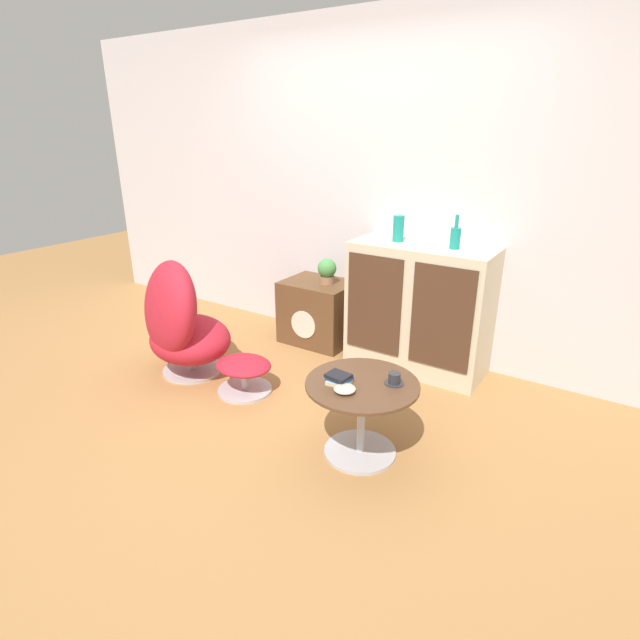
{
  "coord_description": "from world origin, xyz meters",
  "views": [
    {
      "loc": [
        1.87,
        -2.13,
        1.78
      ],
      "look_at": [
        0.14,
        0.52,
        0.55
      ],
      "focal_mm": 28.0,
      "sensor_mm": 36.0,
      "label": 1
    }
  ],
  "objects_px": {
    "tv_console": "(318,312)",
    "teacup": "(394,379)",
    "ottoman": "(244,370)",
    "egg_chair": "(180,324)",
    "potted_plant": "(327,271)",
    "book_stack": "(339,379)",
    "sideboard": "(419,308)",
    "vase_leftmost": "(398,228)",
    "vase_inner_left": "(455,237)",
    "coffee_table": "(361,408)",
    "bowl": "(345,389)"
  },
  "relations": [
    {
      "from": "sideboard",
      "to": "book_stack",
      "type": "bearing_deg",
      "value": -86.52
    },
    {
      "from": "coffee_table",
      "to": "potted_plant",
      "type": "bearing_deg",
      "value": 129.48
    },
    {
      "from": "tv_console",
      "to": "ottoman",
      "type": "distance_m",
      "value": 1.05
    },
    {
      "from": "ottoman",
      "to": "tv_console",
      "type": "bearing_deg",
      "value": 93.02
    },
    {
      "from": "vase_leftmost",
      "to": "vase_inner_left",
      "type": "relative_size",
      "value": 0.81
    },
    {
      "from": "teacup",
      "to": "book_stack",
      "type": "relative_size",
      "value": 0.76
    },
    {
      "from": "coffee_table",
      "to": "potted_plant",
      "type": "xyz_separation_m",
      "value": [
        -1.02,
        1.23,
        0.35
      ]
    },
    {
      "from": "potted_plant",
      "to": "teacup",
      "type": "distance_m",
      "value": 1.65
    },
    {
      "from": "vase_leftmost",
      "to": "bowl",
      "type": "relative_size",
      "value": 1.62
    },
    {
      "from": "ottoman",
      "to": "coffee_table",
      "type": "xyz_separation_m",
      "value": [
        1.05,
        -0.19,
        0.14
      ]
    },
    {
      "from": "egg_chair",
      "to": "potted_plant",
      "type": "xyz_separation_m",
      "value": [
        0.6,
        1.09,
        0.25
      ]
    },
    {
      "from": "ottoman",
      "to": "book_stack",
      "type": "height_order",
      "value": "book_stack"
    },
    {
      "from": "ottoman",
      "to": "teacup",
      "type": "distance_m",
      "value": 1.24
    },
    {
      "from": "vase_inner_left",
      "to": "bowl",
      "type": "height_order",
      "value": "vase_inner_left"
    },
    {
      "from": "tv_console",
      "to": "book_stack",
      "type": "bearing_deg",
      "value": -52.72
    },
    {
      "from": "sideboard",
      "to": "book_stack",
      "type": "xyz_separation_m",
      "value": [
        0.08,
        -1.3,
        0.0
      ]
    },
    {
      "from": "vase_leftmost",
      "to": "bowl",
      "type": "xyz_separation_m",
      "value": [
        0.36,
        -1.37,
        -0.59
      ]
    },
    {
      "from": "ottoman",
      "to": "potted_plant",
      "type": "xyz_separation_m",
      "value": [
        0.03,
        1.05,
        0.49
      ]
    },
    {
      "from": "vase_leftmost",
      "to": "teacup",
      "type": "height_order",
      "value": "vase_leftmost"
    },
    {
      "from": "vase_leftmost",
      "to": "vase_inner_left",
      "type": "height_order",
      "value": "vase_inner_left"
    },
    {
      "from": "tv_console",
      "to": "teacup",
      "type": "relative_size",
      "value": 5.48
    },
    {
      "from": "sideboard",
      "to": "ottoman",
      "type": "bearing_deg",
      "value": -129.65
    },
    {
      "from": "sideboard",
      "to": "vase_leftmost",
      "type": "bearing_deg",
      "value": 178.93
    },
    {
      "from": "vase_leftmost",
      "to": "vase_inner_left",
      "type": "bearing_deg",
      "value": 0.0
    },
    {
      "from": "vase_leftmost",
      "to": "tv_console",
      "type": "bearing_deg",
      "value": 179.78
    },
    {
      "from": "ottoman",
      "to": "teacup",
      "type": "relative_size",
      "value": 3.84
    },
    {
      "from": "book_stack",
      "to": "teacup",
      "type": "bearing_deg",
      "value": 32.8
    },
    {
      "from": "bowl",
      "to": "vase_inner_left",
      "type": "bearing_deg",
      "value": 86.96
    },
    {
      "from": "sideboard",
      "to": "ottoman",
      "type": "height_order",
      "value": "sideboard"
    },
    {
      "from": "book_stack",
      "to": "bowl",
      "type": "relative_size",
      "value": 1.19
    },
    {
      "from": "tv_console",
      "to": "egg_chair",
      "type": "height_order",
      "value": "egg_chair"
    },
    {
      "from": "ottoman",
      "to": "coffee_table",
      "type": "distance_m",
      "value": 1.07
    },
    {
      "from": "sideboard",
      "to": "egg_chair",
      "type": "height_order",
      "value": "sideboard"
    },
    {
      "from": "coffee_table",
      "to": "potted_plant",
      "type": "distance_m",
      "value": 1.64
    },
    {
      "from": "vase_leftmost",
      "to": "book_stack",
      "type": "height_order",
      "value": "vase_leftmost"
    },
    {
      "from": "tv_console",
      "to": "teacup",
      "type": "height_order",
      "value": "tv_console"
    },
    {
      "from": "coffee_table",
      "to": "book_stack",
      "type": "relative_size",
      "value": 4.47
    },
    {
      "from": "sideboard",
      "to": "vase_inner_left",
      "type": "distance_m",
      "value": 0.61
    },
    {
      "from": "egg_chair",
      "to": "coffee_table",
      "type": "distance_m",
      "value": 1.63
    },
    {
      "from": "book_stack",
      "to": "vase_leftmost",
      "type": "bearing_deg",
      "value": 102.36
    },
    {
      "from": "ottoman",
      "to": "bowl",
      "type": "bearing_deg",
      "value": -17.78
    },
    {
      "from": "sideboard",
      "to": "book_stack",
      "type": "relative_size",
      "value": 7.37
    },
    {
      "from": "sideboard",
      "to": "potted_plant",
      "type": "relative_size",
      "value": 4.95
    },
    {
      "from": "potted_plant",
      "to": "coffee_table",
      "type": "bearing_deg",
      "value": -50.52
    },
    {
      "from": "potted_plant",
      "to": "book_stack",
      "type": "bearing_deg",
      "value": -55.16
    },
    {
      "from": "egg_chair",
      "to": "vase_leftmost",
      "type": "xyz_separation_m",
      "value": [
        1.22,
        1.09,
        0.67
      ]
    },
    {
      "from": "egg_chair",
      "to": "ottoman",
      "type": "xyz_separation_m",
      "value": [
        0.57,
        0.04,
        -0.24
      ]
    },
    {
      "from": "egg_chair",
      "to": "bowl",
      "type": "xyz_separation_m",
      "value": [
        1.59,
        -0.28,
        0.07
      ]
    },
    {
      "from": "egg_chair",
      "to": "potted_plant",
      "type": "relative_size",
      "value": 4.33
    },
    {
      "from": "egg_chair",
      "to": "book_stack",
      "type": "bearing_deg",
      "value": -8.34
    }
  ]
}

